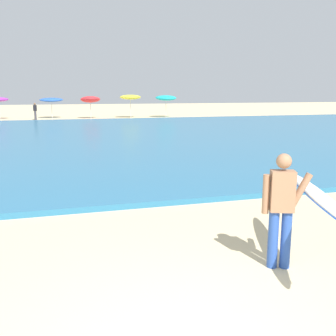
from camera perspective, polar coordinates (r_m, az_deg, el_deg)
name	(u,v)px	position (r m, az deg, el deg)	size (l,w,h in m)	color
sea	(77,137)	(22.41, -13.18, 4.42)	(120.00, 28.00, 0.14)	teal
surfer_with_board	(300,201)	(5.94, 18.79, -4.62)	(1.39, 2.93, 1.73)	#284CA3
beach_umbrella_3	(51,100)	(40.46, -16.79, 9.57)	(2.27, 2.28, 2.04)	beige
beach_umbrella_4	(90,99)	(39.09, -11.36, 9.86)	(1.90, 1.95, 2.23)	beige
beach_umbrella_5	(130,97)	(39.43, -5.56, 10.33)	(2.08, 2.09, 2.29)	beige
beach_umbrella_6	(166,98)	(40.15, -0.31, 10.27)	(2.15, 2.18, 2.28)	beige
beachgoer_near_row_left	(35,111)	(38.21, -18.96, 7.95)	(0.32, 0.20, 1.58)	#383842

